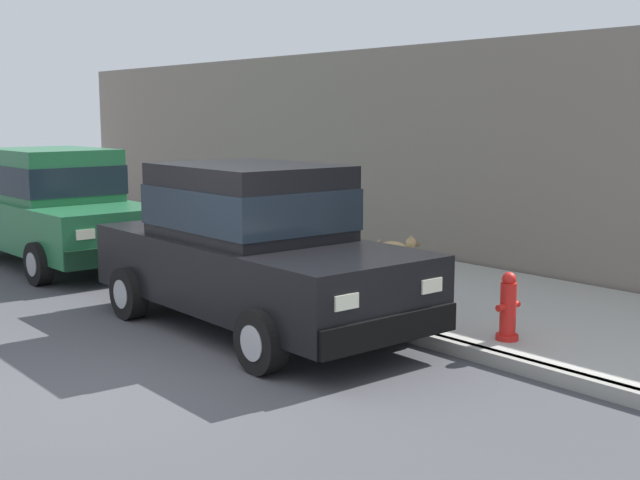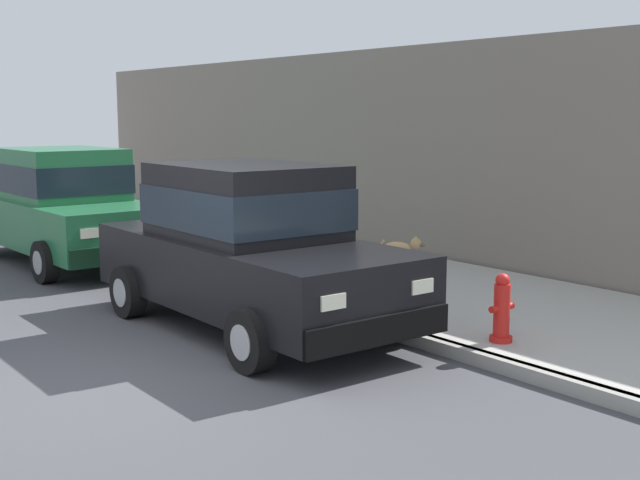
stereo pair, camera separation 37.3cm
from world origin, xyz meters
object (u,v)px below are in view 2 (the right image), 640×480
Objects in this scene: car_green_sedan at (64,205)px; dog_tan at (402,248)px; car_black_sedan at (248,245)px; fire_hydrant at (502,310)px.

dog_tan is at bearing -48.86° from car_green_sedan.
car_black_sedan is 5.48m from car_green_sedan.
car_green_sedan is (-0.08, 5.48, 0.00)m from car_black_sedan.
dog_tan is (3.71, -4.25, -0.55)m from car_green_sedan.
car_black_sedan and car_green_sedan have the same top height.
dog_tan is at bearing 60.08° from fire_hydrant.
car_green_sedan is 5.67m from dog_tan.
car_green_sedan reaches higher than dog_tan.
car_black_sedan is 1.00× the size of car_green_sedan.
fire_hydrant is (1.55, -8.00, -0.51)m from car_green_sedan.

